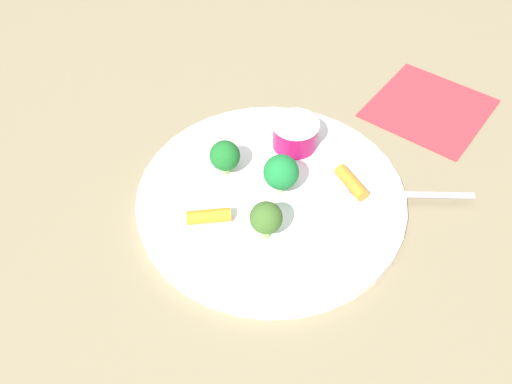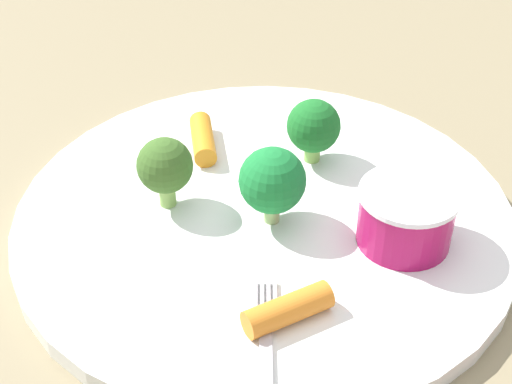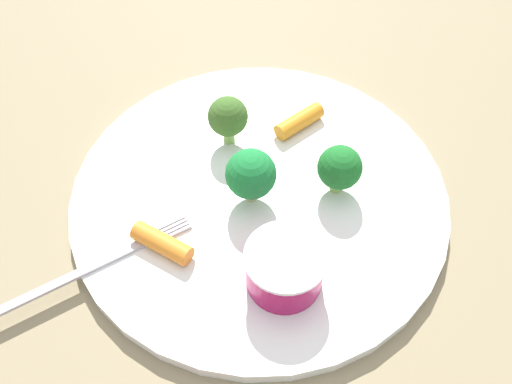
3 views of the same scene
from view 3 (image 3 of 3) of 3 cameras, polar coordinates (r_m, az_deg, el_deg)
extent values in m
plane|color=#827556|center=(0.43, 0.35, -0.62)|extent=(2.40, 2.40, 0.00)
cylinder|color=white|center=(0.43, 0.36, -0.13)|extent=(0.30, 0.30, 0.01)
cylinder|color=#9E0F4B|center=(0.36, 3.14, -8.42)|extent=(0.05, 0.05, 0.03)
cylinder|color=silver|center=(0.35, 3.27, -7.02)|extent=(0.06, 0.06, 0.00)
cylinder|color=#98BA71|center=(0.41, -0.54, 0.02)|extent=(0.01, 0.01, 0.01)
sphere|color=#1B7634|center=(0.39, -0.57, 1.98)|extent=(0.04, 0.04, 0.04)
cylinder|color=#8EBB5C|center=(0.45, -2.98, 6.36)|extent=(0.01, 0.01, 0.02)
sphere|color=#3A6025|center=(0.44, -3.10, 8.24)|extent=(0.03, 0.03, 0.03)
cylinder|color=#89C45B|center=(0.42, 8.80, 0.94)|extent=(0.01, 0.01, 0.01)
sphere|color=#1B6726|center=(0.41, 9.13, 2.67)|extent=(0.03, 0.03, 0.03)
cylinder|color=orange|center=(0.46, 4.75, 7.73)|extent=(0.05, 0.03, 0.01)
cylinder|color=orange|center=(0.39, -10.22, -5.52)|extent=(0.04, 0.05, 0.02)
cube|color=#B4AEB7|center=(0.40, -19.89, -8.92)|extent=(0.13, 0.04, 0.00)
cube|color=#B4AEB7|center=(0.40, -9.50, -3.52)|extent=(0.03, 0.01, 0.00)
cube|color=#B4AEB7|center=(0.40, -9.30, -3.87)|extent=(0.03, 0.01, 0.00)
cube|color=#B4AEB7|center=(0.40, -9.09, -4.22)|extent=(0.03, 0.01, 0.00)
cube|color=#B4AEB7|center=(0.40, -8.88, -4.57)|extent=(0.03, 0.01, 0.00)
camera|label=1|loc=(0.63, -34.63, 57.88)|focal=36.60mm
camera|label=2|loc=(0.32, -74.27, 6.05)|focal=52.59mm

